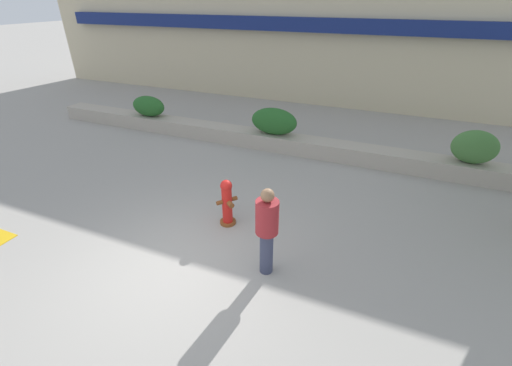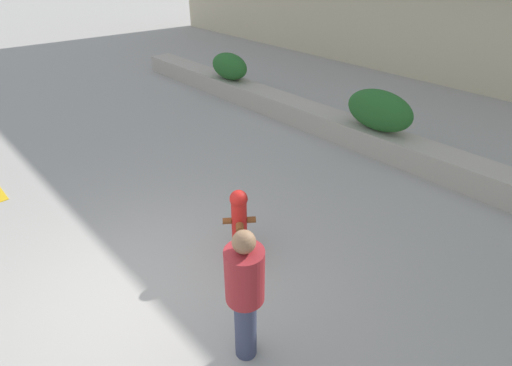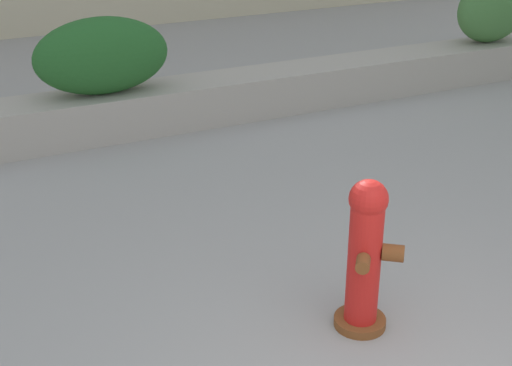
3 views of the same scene
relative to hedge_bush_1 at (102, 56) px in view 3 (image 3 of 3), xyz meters
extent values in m
cube|color=#ADA393|center=(0.25, 0.00, -0.68)|extent=(18.00, 0.70, 0.50)
ellipsoid|color=#235B23|center=(0.00, 0.00, 0.00)|extent=(1.51, 0.65, 0.85)
ellipsoid|color=#427538|center=(5.60, 0.00, 0.03)|extent=(1.13, 0.61, 0.91)
cylinder|color=brown|center=(0.53, -4.36, -0.90)|extent=(0.49, 0.49, 0.06)
cylinder|color=red|center=(0.53, -4.36, -0.44)|extent=(0.31, 0.31, 0.85)
sphere|color=red|center=(0.53, -4.36, 0.03)|extent=(0.25, 0.25, 0.25)
cylinder|color=brown|center=(0.67, -4.47, -0.34)|extent=(0.18, 0.17, 0.11)
cylinder|color=brown|center=(0.42, -4.50, -0.34)|extent=(0.15, 0.15, 0.09)
cylinder|color=brown|center=(0.63, -4.23, -0.34)|extent=(0.15, 0.15, 0.09)
camera|label=1|loc=(3.51, -9.87, 3.54)|focal=24.00mm
camera|label=2|loc=(4.01, -7.29, 3.09)|focal=28.00mm
camera|label=3|loc=(-1.88, -7.65, 1.96)|focal=50.00mm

